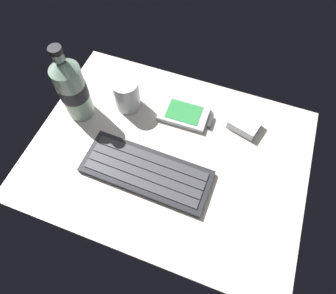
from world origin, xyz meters
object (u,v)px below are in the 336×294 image
(juice_cup, at_px, (127,95))
(water_bottle, at_px, (72,88))
(handheld_device, at_px, (186,114))
(keyboard, at_px, (146,171))
(charger_block, at_px, (245,124))

(juice_cup, height_order, water_bottle, water_bottle)
(juice_cup, bearing_deg, handheld_device, 6.94)
(keyboard, bearing_deg, handheld_device, 79.04)
(charger_block, bearing_deg, handheld_device, -172.19)
(handheld_device, height_order, water_bottle, water_bottle)
(water_bottle, distance_m, charger_block, 0.42)
(water_bottle, bearing_deg, juice_cup, 30.00)
(water_bottle, xyz_separation_m, charger_block, (0.40, 0.10, -0.08))
(water_bottle, relative_size, charger_block, 2.97)
(keyboard, xyz_separation_m, water_bottle, (-0.22, 0.10, 0.08))
(handheld_device, relative_size, water_bottle, 0.62)
(keyboard, relative_size, juice_cup, 3.44)
(juice_cup, bearing_deg, water_bottle, -150.00)
(juice_cup, distance_m, charger_block, 0.30)
(juice_cup, bearing_deg, keyboard, -54.19)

